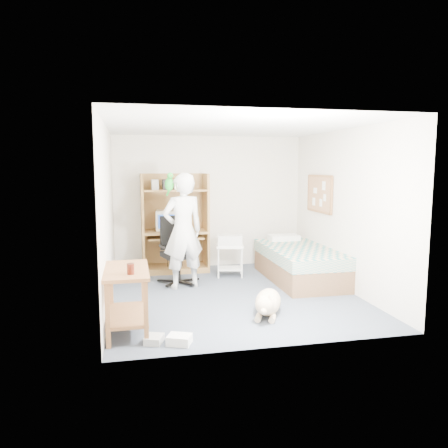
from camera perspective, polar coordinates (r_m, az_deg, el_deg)
name	(u,v)px	position (r m, az deg, el deg)	size (l,w,h in m)	color
floor	(233,294)	(6.70, 1.18, -9.18)	(4.00, 4.00, 0.00)	#454D5D
wall_back	(209,202)	(8.41, -1.92, 2.89)	(3.60, 0.02, 2.50)	beige
wall_right	(345,210)	(7.09, 15.53, 1.78)	(0.02, 4.00, 2.50)	beige
wall_left	(108,215)	(6.29, -14.96, 1.11)	(0.02, 4.00, 2.50)	beige
ceiling	(233,126)	(6.45, 1.24, 12.64)	(3.60, 4.00, 0.02)	white
computer_hutch	(175,227)	(8.10, -6.46, -0.38)	(1.20, 0.63, 1.80)	brown
bed	(299,263)	(7.58, 9.75, -5.07)	(1.02, 2.02, 0.66)	brown
side_desk	(127,290)	(5.25, -12.56, -8.47)	(0.50, 1.00, 0.75)	brown
corkboard	(320,194)	(7.87, 12.37, 3.87)	(0.04, 0.94, 0.66)	#A17148
office_chair	(177,260)	(7.30, -6.15, -4.65)	(0.62, 0.63, 1.10)	black
person	(183,231)	(6.91, -5.39, -0.93)	(0.67, 0.44, 1.83)	silver
parrot	(169,183)	(6.83, -7.14, 5.34)	(0.13, 0.23, 0.37)	#127F19
dog	(268,302)	(5.80, 5.71, -10.14)	(0.58, 0.97, 0.39)	#D0B48B
printer_cart	(230,256)	(7.71, 0.78, -4.14)	(0.53, 0.46, 0.56)	white
printer	(230,240)	(7.66, 0.78, -2.10)	(0.42, 0.32, 0.18)	beige
crt_monitor	(167,220)	(8.08, -7.48, 0.51)	(0.42, 0.44, 0.36)	beige
keyboard	(178,236)	(7.97, -6.00, -1.60)	(0.45, 0.16, 0.03)	beige
pencil_cup	(196,227)	(8.06, -3.64, -0.39)	(0.08, 0.08, 0.12)	gold
drink_glass	(131,269)	(4.90, -12.10, -5.76)	(0.08, 0.08, 0.12)	#3B1209
floor_box_a	(179,340)	(4.94, -5.85, -14.79)	(0.25, 0.20, 0.10)	white
floor_box_b	(154,339)	(5.01, -9.11, -14.65)	(0.18, 0.22, 0.08)	#B9B8B4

